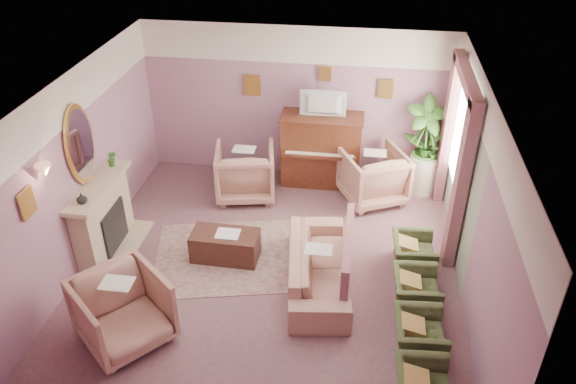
# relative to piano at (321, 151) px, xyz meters

# --- Properties ---
(floor) EXTENTS (5.50, 6.00, 0.01)m
(floor) POSITION_rel_piano_xyz_m (-0.50, -2.68, -0.65)
(floor) COLOR #714B54
(floor) RESTS_ON ground
(ceiling) EXTENTS (5.50, 6.00, 0.01)m
(ceiling) POSITION_rel_piano_xyz_m (-0.50, -2.68, 2.15)
(ceiling) COLOR silver
(ceiling) RESTS_ON wall_back
(wall_back) EXTENTS (5.50, 0.02, 2.80)m
(wall_back) POSITION_rel_piano_xyz_m (-0.50, 0.32, 0.75)
(wall_back) COLOR gray
(wall_back) RESTS_ON floor
(wall_front) EXTENTS (5.50, 0.02, 2.80)m
(wall_front) POSITION_rel_piano_xyz_m (-0.50, -5.68, 0.75)
(wall_front) COLOR gray
(wall_front) RESTS_ON floor
(wall_left) EXTENTS (0.02, 6.00, 2.80)m
(wall_left) POSITION_rel_piano_xyz_m (-3.25, -2.68, 0.75)
(wall_left) COLOR gray
(wall_left) RESTS_ON floor
(wall_right) EXTENTS (0.02, 6.00, 2.80)m
(wall_right) POSITION_rel_piano_xyz_m (2.25, -2.68, 0.75)
(wall_right) COLOR gray
(wall_right) RESTS_ON floor
(picture_rail_band) EXTENTS (5.50, 0.01, 0.65)m
(picture_rail_band) POSITION_rel_piano_xyz_m (-0.50, 0.31, 1.82)
(picture_rail_band) COLOR white
(picture_rail_band) RESTS_ON wall_back
(stripe_panel) EXTENTS (0.01, 3.00, 2.15)m
(stripe_panel) POSITION_rel_piano_xyz_m (2.23, -1.38, 0.42)
(stripe_panel) COLOR #98A38B
(stripe_panel) RESTS_ON wall_right
(fireplace_surround) EXTENTS (0.30, 1.40, 1.10)m
(fireplace_surround) POSITION_rel_piano_xyz_m (-3.09, -2.48, -0.10)
(fireplace_surround) COLOR #C7B38B
(fireplace_surround) RESTS_ON floor
(fireplace_inset) EXTENTS (0.18, 0.72, 0.68)m
(fireplace_inset) POSITION_rel_piano_xyz_m (-2.99, -2.48, -0.25)
(fireplace_inset) COLOR black
(fireplace_inset) RESTS_ON floor
(fire_ember) EXTENTS (0.06, 0.54, 0.10)m
(fire_ember) POSITION_rel_piano_xyz_m (-2.95, -2.48, -0.43)
(fire_ember) COLOR #F35A15
(fire_ember) RESTS_ON floor
(mantel_shelf) EXTENTS (0.40, 1.55, 0.07)m
(mantel_shelf) POSITION_rel_piano_xyz_m (-3.06, -2.48, 0.47)
(mantel_shelf) COLOR #C7B38B
(mantel_shelf) RESTS_ON fireplace_surround
(hearth) EXTENTS (0.55, 1.50, 0.02)m
(hearth) POSITION_rel_piano_xyz_m (-2.89, -2.48, -0.64)
(hearth) COLOR #C7B38B
(hearth) RESTS_ON floor
(mirror_frame) EXTENTS (0.04, 0.72, 1.20)m
(mirror_frame) POSITION_rel_piano_xyz_m (-3.20, -2.48, 1.15)
(mirror_frame) COLOR gold
(mirror_frame) RESTS_ON wall_left
(mirror_glass) EXTENTS (0.01, 0.60, 1.06)m
(mirror_glass) POSITION_rel_piano_xyz_m (-3.17, -2.48, 1.15)
(mirror_glass) COLOR silver
(mirror_glass) RESTS_ON wall_left
(sconce_shade) EXTENTS (0.20, 0.20, 0.16)m
(sconce_shade) POSITION_rel_piano_xyz_m (-3.12, -3.53, 1.33)
(sconce_shade) COLOR #F8A580
(sconce_shade) RESTS_ON wall_left
(piano) EXTENTS (1.40, 0.60, 1.30)m
(piano) POSITION_rel_piano_xyz_m (0.00, 0.00, 0.00)
(piano) COLOR #522616
(piano) RESTS_ON floor
(piano_keyshelf) EXTENTS (1.30, 0.12, 0.06)m
(piano_keyshelf) POSITION_rel_piano_xyz_m (-0.00, -0.35, 0.07)
(piano_keyshelf) COLOR #522616
(piano_keyshelf) RESTS_ON piano
(piano_keys) EXTENTS (1.20, 0.08, 0.02)m
(piano_keys) POSITION_rel_piano_xyz_m (0.00, -0.35, 0.11)
(piano_keys) COLOR white
(piano_keys) RESTS_ON piano
(piano_top) EXTENTS (1.45, 0.65, 0.04)m
(piano_top) POSITION_rel_piano_xyz_m (0.00, 0.00, 0.66)
(piano_top) COLOR #522616
(piano_top) RESTS_ON piano
(television) EXTENTS (0.80, 0.12, 0.48)m
(television) POSITION_rel_piano_xyz_m (0.00, -0.05, 0.95)
(television) COLOR black
(television) RESTS_ON piano
(print_back_left) EXTENTS (0.30, 0.03, 0.38)m
(print_back_left) POSITION_rel_piano_xyz_m (-1.30, 0.28, 1.07)
(print_back_left) COLOR gold
(print_back_left) RESTS_ON wall_back
(print_back_right) EXTENTS (0.26, 0.03, 0.34)m
(print_back_right) POSITION_rel_piano_xyz_m (1.05, 0.28, 1.13)
(print_back_right) COLOR gold
(print_back_right) RESTS_ON wall_back
(print_back_mid) EXTENTS (0.22, 0.03, 0.26)m
(print_back_mid) POSITION_rel_piano_xyz_m (0.00, 0.28, 1.35)
(print_back_mid) COLOR gold
(print_back_mid) RESTS_ON wall_back
(print_left_wall) EXTENTS (0.03, 0.28, 0.36)m
(print_left_wall) POSITION_rel_piano_xyz_m (-3.21, -3.88, 1.07)
(print_left_wall) COLOR gold
(print_left_wall) RESTS_ON wall_left
(window_blind) EXTENTS (0.03, 1.40, 1.80)m
(window_blind) POSITION_rel_piano_xyz_m (2.20, -1.13, 1.05)
(window_blind) COLOR silver
(window_blind) RESTS_ON wall_right
(curtain_left) EXTENTS (0.16, 0.34, 2.60)m
(curtain_left) POSITION_rel_piano_xyz_m (2.12, -2.05, 0.65)
(curtain_left) COLOR #93565F
(curtain_left) RESTS_ON floor
(curtain_right) EXTENTS (0.16, 0.34, 2.60)m
(curtain_right) POSITION_rel_piano_xyz_m (2.12, -0.21, 0.65)
(curtain_right) COLOR #93565F
(curtain_right) RESTS_ON floor
(pelmet) EXTENTS (0.16, 2.20, 0.16)m
(pelmet) POSITION_rel_piano_xyz_m (2.12, -1.13, 1.91)
(pelmet) COLOR #93565F
(pelmet) RESTS_ON wall_right
(mantel_plant) EXTENTS (0.16, 0.16, 0.28)m
(mantel_plant) POSITION_rel_piano_xyz_m (-3.05, -1.93, 0.64)
(mantel_plant) COLOR #377226
(mantel_plant) RESTS_ON mantel_shelf
(mantel_vase) EXTENTS (0.16, 0.16, 0.16)m
(mantel_vase) POSITION_rel_piano_xyz_m (-3.05, -2.98, 0.58)
(mantel_vase) COLOR white
(mantel_vase) RESTS_ON mantel_shelf
(area_rug) EXTENTS (2.83, 2.30, 0.01)m
(area_rug) POSITION_rel_piano_xyz_m (-1.03, -2.40, -0.64)
(area_rug) COLOR #8F6A64
(area_rug) RESTS_ON floor
(coffee_table) EXTENTS (1.01, 0.52, 0.45)m
(coffee_table) POSITION_rel_piano_xyz_m (-1.21, -2.46, -0.43)
(coffee_table) COLOR #40221A
(coffee_table) RESTS_ON floor
(table_paper) EXTENTS (0.35, 0.28, 0.01)m
(table_paper) POSITION_rel_piano_xyz_m (-1.16, -2.46, -0.20)
(table_paper) COLOR white
(table_paper) RESTS_ON coffee_table
(sofa) EXTENTS (0.70, 2.10, 0.85)m
(sofa) POSITION_rel_piano_xyz_m (0.23, -2.83, -0.23)
(sofa) COLOR tan
(sofa) RESTS_ON floor
(sofa_throw) EXTENTS (0.11, 1.59, 0.58)m
(sofa_throw) POSITION_rel_piano_xyz_m (0.63, -2.83, -0.05)
(sofa_throw) COLOR #93565F
(sofa_throw) RESTS_ON sofa
(floral_armchair_left) EXTENTS (1.00, 1.00, 1.04)m
(floral_armchair_left) POSITION_rel_piano_xyz_m (-1.27, -0.66, -0.13)
(floral_armchair_left) COLOR tan
(floral_armchair_left) RESTS_ON floor
(floral_armchair_right) EXTENTS (1.00, 1.00, 1.04)m
(floral_armchair_right) POSITION_rel_piano_xyz_m (0.95, -0.47, -0.13)
(floral_armchair_right) COLOR tan
(floral_armchair_right) RESTS_ON floor
(floral_armchair_front) EXTENTS (1.00, 1.00, 1.04)m
(floral_armchair_front) POSITION_rel_piano_xyz_m (-2.06, -4.25, -0.13)
(floral_armchair_front) COLOR tan
(floral_armchair_front) RESTS_ON floor
(olive_chair_a) EXTENTS (0.51, 0.72, 0.62)m
(olive_chair_a) POSITION_rel_piano_xyz_m (1.59, -4.71, -0.34)
(olive_chair_a) COLOR #3E4A28
(olive_chair_a) RESTS_ON floor
(olive_chair_b) EXTENTS (0.51, 0.72, 0.62)m
(olive_chair_b) POSITION_rel_piano_xyz_m (1.59, -3.89, -0.34)
(olive_chair_b) COLOR #3E4A28
(olive_chair_b) RESTS_ON floor
(olive_chair_c) EXTENTS (0.51, 0.72, 0.62)m
(olive_chair_c) POSITION_rel_piano_xyz_m (1.59, -3.07, -0.34)
(olive_chair_c) COLOR #3E4A28
(olive_chair_c) RESTS_ON floor
(olive_chair_d) EXTENTS (0.51, 0.72, 0.62)m
(olive_chair_d) POSITION_rel_piano_xyz_m (1.59, -2.25, -0.34)
(olive_chair_d) COLOR #3E4A28
(olive_chair_d) RESTS_ON floor
(side_table) EXTENTS (0.52, 0.52, 0.70)m
(side_table) POSITION_rel_piano_xyz_m (1.84, -0.04, -0.30)
(side_table) COLOR white
(side_table) RESTS_ON floor
(side_plant_big) EXTENTS (0.30, 0.30, 0.34)m
(side_plant_big) POSITION_rel_piano_xyz_m (1.84, -0.04, 0.22)
(side_plant_big) COLOR #377226
(side_plant_big) RESTS_ON side_table
(side_plant_small) EXTENTS (0.16, 0.16, 0.28)m
(side_plant_small) POSITION_rel_piano_xyz_m (1.96, -0.14, 0.19)
(side_plant_small) COLOR #377226
(side_plant_small) RESTS_ON side_table
(palm_pot) EXTENTS (0.34, 0.34, 0.34)m
(palm_pot) POSITION_rel_piano_xyz_m (1.80, -0.03, -0.48)
(palm_pot) COLOR #906041
(palm_pot) RESTS_ON floor
(palm_plant) EXTENTS (0.76, 0.76, 1.44)m
(palm_plant) POSITION_rel_piano_xyz_m (1.80, -0.03, 0.41)
(palm_plant) COLOR #377226
(palm_plant) RESTS_ON palm_pot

